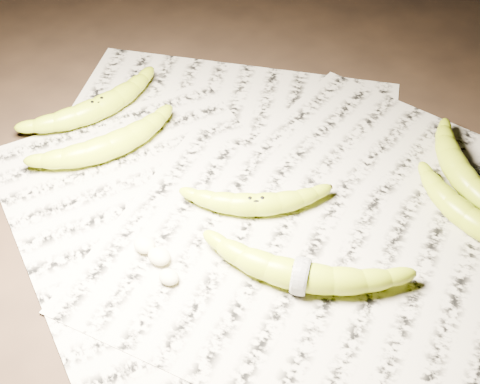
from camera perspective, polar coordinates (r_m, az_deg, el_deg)
The scene contains 12 objects.
ground at distance 0.97m, azimuth 0.12°, elevation -2.05°, with size 3.00×3.00×0.00m, color black.
newspaper_patch at distance 0.98m, azimuth 1.41°, elevation -1.43°, with size 0.90×0.70×0.01m, color #B3AC99.
banana_left_a at distance 1.14m, azimuth -12.05°, elevation 7.16°, with size 0.23×0.06×0.04m, color #A3B316, non-canonical shape.
banana_left_b at distance 1.06m, azimuth -11.10°, elevation 4.00°, with size 0.21×0.07×0.04m, color #A3B316, non-canonical shape.
banana_center at distance 0.96m, azimuth 1.37°, elevation -0.93°, with size 0.19×0.06×0.03m, color #A3B316, non-canonical shape.
banana_taped at distance 0.87m, azimuth 5.21°, elevation -7.01°, with size 0.25×0.07×0.04m, color #A3B316, non-canonical shape.
banana_upper_a at distance 0.99m, azimuth 18.94°, elevation -1.97°, with size 0.20×0.06×0.04m, color #A3B316, non-canonical shape.
banana_upper_b at distance 1.05m, azimuth 18.26°, elevation 1.75°, with size 0.20×0.07×0.04m, color #A3B316, non-canonical shape.
measuring_tape at distance 0.87m, azimuth 5.21°, elevation -7.01°, with size 0.05×0.05×0.00m, color white.
flesh_chunk_a at distance 0.91m, azimuth -6.92°, elevation -5.32°, with size 0.03×0.03×0.02m, color beige.
flesh_chunk_b at distance 0.93m, azimuth -8.17°, elevation -4.36°, with size 0.03×0.03×0.02m, color beige.
flesh_chunk_c at distance 0.89m, azimuth -6.11°, elevation -7.07°, with size 0.03×0.02×0.02m, color beige.
Camera 1 is at (0.35, -0.55, 0.72)m, focal length 50.00 mm.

